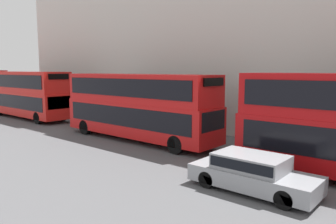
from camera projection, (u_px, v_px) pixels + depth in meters
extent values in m
cylinder|color=black|center=(269.00, 163.00, 13.94)|extent=(0.30, 1.00, 1.00)
cylinder|color=black|center=(289.00, 153.00, 15.63)|extent=(0.30, 1.00, 1.00)
cube|color=red|center=(138.00, 118.00, 20.65)|extent=(2.55, 11.32, 2.07)
cube|color=red|center=(137.00, 88.00, 20.41)|extent=(2.50, 11.09, 1.75)
cube|color=black|center=(138.00, 114.00, 20.62)|extent=(2.59, 10.41, 1.16)
cube|color=black|center=(137.00, 87.00, 20.40)|extent=(2.59, 10.41, 1.05)
cube|color=black|center=(213.00, 121.00, 16.95)|extent=(2.17, 0.06, 1.03)
cube|color=black|center=(214.00, 82.00, 16.69)|extent=(1.78, 0.06, 0.42)
cylinder|color=black|center=(176.00, 145.00, 17.29)|extent=(0.30, 1.00, 1.00)
cylinder|color=black|center=(201.00, 138.00, 18.98)|extent=(0.30, 1.00, 1.00)
cylinder|color=black|center=(85.00, 127.00, 22.56)|extent=(0.30, 1.00, 1.00)
cylinder|color=black|center=(111.00, 123.00, 24.25)|extent=(0.30, 1.00, 1.00)
cube|color=red|center=(28.00, 103.00, 30.07)|extent=(2.55, 10.94, 2.07)
cube|color=red|center=(27.00, 82.00, 29.82)|extent=(2.50, 10.72, 1.85)
cube|color=black|center=(28.00, 101.00, 30.04)|extent=(2.59, 10.07, 1.16)
cube|color=black|center=(27.00, 81.00, 29.81)|extent=(2.59, 10.07, 1.11)
cube|color=black|center=(60.00, 103.00, 26.48)|extent=(2.17, 0.06, 1.03)
cube|color=black|center=(59.00, 77.00, 26.21)|extent=(1.78, 0.06, 0.44)
cylinder|color=black|center=(38.00, 118.00, 26.82)|extent=(0.30, 1.00, 1.00)
cylinder|color=black|center=(62.00, 115.00, 28.51)|extent=(0.30, 1.00, 1.00)
cylinder|color=black|center=(21.00, 108.00, 33.54)|extent=(0.30, 1.00, 1.00)
cylinder|color=black|center=(3.00, 105.00, 36.41)|extent=(0.30, 1.00, 1.00)
cube|color=gray|center=(253.00, 178.00, 11.98)|extent=(1.88, 4.62, 0.62)
cube|color=gray|center=(251.00, 162.00, 11.98)|extent=(1.65, 2.54, 0.56)
cube|color=black|center=(251.00, 161.00, 11.98)|extent=(1.69, 2.42, 0.36)
cylinder|color=black|center=(284.00, 200.00, 10.42)|extent=(0.22, 0.64, 0.64)
cylinder|color=black|center=(302.00, 186.00, 11.67)|extent=(0.22, 0.64, 0.64)
cylinder|color=black|center=(207.00, 179.00, 12.35)|extent=(0.22, 0.64, 0.64)
cylinder|color=black|center=(229.00, 169.00, 13.59)|extent=(0.22, 0.64, 0.64)
cylinder|color=brown|center=(296.00, 142.00, 16.82)|extent=(0.36, 0.36, 1.50)
sphere|color=tan|center=(297.00, 125.00, 16.71)|extent=(0.22, 0.22, 0.22)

